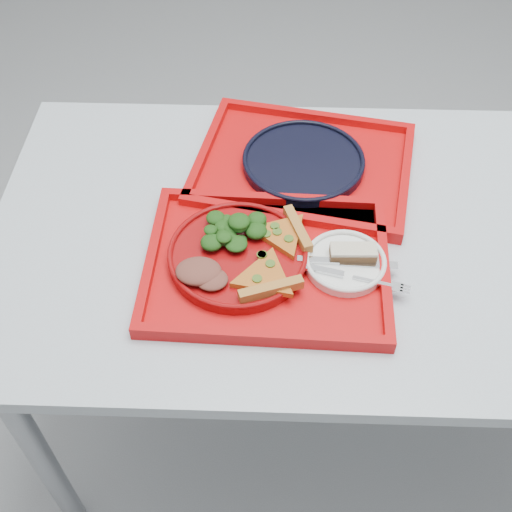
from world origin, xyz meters
The scene contains 14 objects.
ground centered at (0.00, 0.00, 0.00)m, with size 10.00×10.00×0.00m, color gray.
table centered at (0.00, 0.00, 0.68)m, with size 1.60×0.80×0.75m.
tray_main centered at (-0.24, -0.10, 0.76)m, with size 0.45×0.35×0.01m, color #BD090B.
tray_far centered at (-0.17, 0.18, 0.76)m, with size 0.45×0.35×0.01m, color #BD090B.
dinner_plate centered at (-0.30, -0.09, 0.77)m, with size 0.26×0.26×0.02m, color maroon.
side_plate centered at (-0.10, -0.10, 0.77)m, with size 0.15×0.15×0.01m, color white.
navy_plate centered at (-0.17, 0.18, 0.77)m, with size 0.26×0.26×0.02m, color black.
pizza_slice_a centered at (-0.25, -0.15, 0.79)m, with size 0.13×0.12×0.02m, color orange, non-canonical shape.
pizza_slice_b centered at (-0.22, -0.05, 0.79)m, with size 0.13×0.11×0.02m, color orange, non-canonical shape.
salad_heap centered at (-0.31, -0.05, 0.80)m, with size 0.10×0.09×0.05m, color black.
meat_portion centered at (-0.37, -0.15, 0.79)m, with size 0.08×0.07×0.03m, color brown.
dessert_bar centered at (-0.09, -0.09, 0.79)m, with size 0.09×0.04×0.02m.
knife centered at (-0.10, -0.11, 0.78)m, with size 0.18×0.02×0.01m, color silver.
fork centered at (-0.09, -0.14, 0.78)m, with size 0.18×0.02×0.01m, color silver.
Camera 1 is at (-0.24, -0.87, 1.68)m, focal length 45.00 mm.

